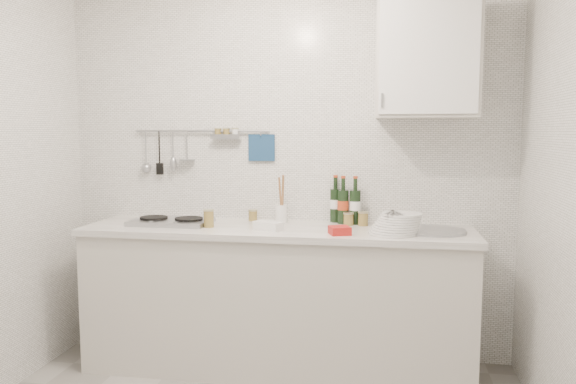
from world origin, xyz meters
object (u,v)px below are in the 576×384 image
(plate_stack_hob, at_px, (186,221))
(plate_stack_sink, at_px, (397,224))
(wall_cabinet, at_px, (427,59))
(utensil_crock, at_px, (281,211))
(wine_bottles, at_px, (344,200))

(plate_stack_hob, xyz_separation_m, plate_stack_sink, (1.36, -0.16, 0.04))
(wall_cabinet, xyz_separation_m, utensil_crock, (-0.90, 0.06, -0.96))
(wall_cabinet, xyz_separation_m, plate_stack_sink, (-0.16, -0.22, -0.97))
(plate_stack_hob, height_order, wine_bottles, wine_bottles)
(plate_stack_sink, relative_size, utensil_crock, 0.98)
(wall_cabinet, relative_size, plate_stack_hob, 2.74)
(wall_cabinet, xyz_separation_m, wine_bottles, (-0.49, 0.11, -0.87))
(wine_bottles, height_order, utensil_crock, utensil_crock)
(wine_bottles, bearing_deg, utensil_crock, -173.54)
(wine_bottles, bearing_deg, plate_stack_hob, -170.52)
(plate_stack_sink, xyz_separation_m, wine_bottles, (-0.33, 0.33, 0.10))
(plate_stack_hob, xyz_separation_m, wine_bottles, (1.03, 0.17, 0.14))
(plate_stack_sink, bearing_deg, wall_cabinet, 53.64)
(plate_stack_hob, height_order, plate_stack_sink, plate_stack_sink)
(plate_stack_hob, xyz_separation_m, utensil_crock, (0.62, 0.13, 0.06))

